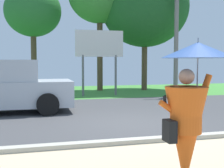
{
  "coord_description": "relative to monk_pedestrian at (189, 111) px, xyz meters",
  "views": [
    {
      "loc": [
        -2.7,
        -8.08,
        1.79
      ],
      "look_at": [
        -0.33,
        1.0,
        1.1
      ],
      "focal_mm": 47.15,
      "sensor_mm": 36.0,
      "label": 1
    }
  ],
  "objects": [
    {
      "name": "monk_pedestrian",
      "position": [
        0.0,
        0.0,
        0.0
      ],
      "size": [
        1.09,
        1.02,
        2.13
      ],
      "rotation": [
        0.0,
        0.0,
        0.04
      ],
      "color": "#E55B19",
      "rests_on": "ground_plane"
    },
    {
      "name": "roadside_billboard",
      "position": [
        1.26,
        11.77,
        1.44
      ],
      "size": [
        2.6,
        0.12,
        3.5
      ],
      "color": "slate",
      "rests_on": "ground_plane"
    },
    {
      "name": "utility_pole",
      "position": [
        5.51,
        11.3,
        2.83
      ],
      "size": [
        1.8,
        0.24,
        7.52
      ],
      "color": "gray",
      "rests_on": "ground_plane"
    },
    {
      "name": "tree_right_mid",
      "position": [
        4.81,
        14.35,
        4.21
      ],
      "size": [
        5.6,
        5.6,
        7.88
      ],
      "color": "brown",
      "rests_on": "ground_plane"
    },
    {
      "name": "ground_plane",
      "position": [
        0.62,
        7.34,
        -1.16
      ],
      "size": [
        40.0,
        22.0,
        0.2
      ],
      "color": "#424244"
    },
    {
      "name": "tree_left_far",
      "position": [
        -2.16,
        16.02,
        3.92
      ],
      "size": [
        3.59,
        3.59,
        6.7
      ],
      "color": "brown",
      "rests_on": "ground_plane"
    }
  ]
}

